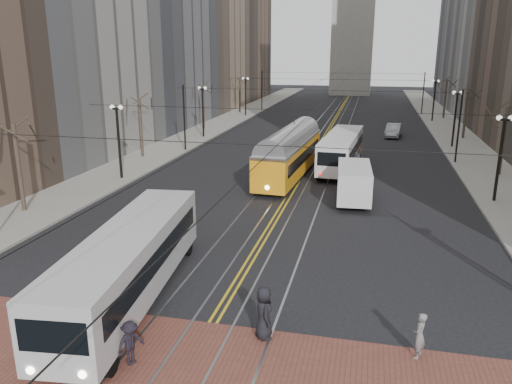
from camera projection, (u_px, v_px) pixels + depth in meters
The scene contains 18 objects.
ground at pixel (221, 310), 19.71m from camera, with size 260.00×260.00×0.00m, color black.
sidewalk_left at pixel (212, 128), 65.10m from camera, with size 5.00×140.00×0.15m, color gray.
sidewalk_right at pixel (455, 137), 58.56m from camera, with size 5.00×140.00×0.15m, color gray.
crosswalk_band at pixel (184, 371), 15.96m from camera, with size 25.00×6.00×0.01m, color brown.
streetcar_rails at pixel (327, 133), 61.85m from camera, with size 4.80×130.00×0.02m, color gray.
centre_lines at pixel (327, 133), 61.84m from camera, with size 0.42×130.00×0.01m, color gold.
lamp_posts at pixel (312, 130), 45.86m from camera, with size 27.60×57.20×5.60m.
street_trees at pixel (319, 121), 51.95m from camera, with size 31.68×53.28×5.60m.
trolley_wires at pixel (319, 112), 51.29m from camera, with size 25.96×120.00×6.60m.
transit_bus at pixel (130, 266), 20.12m from camera, with size 2.51×12.05×3.01m, color #B9B9B9.
streetcar at pixel (290, 158), 39.86m from camera, with size 2.49×13.43×3.17m, color #F89F16.
rear_bus at pixel (341, 152), 42.72m from camera, with size 2.50×11.49×3.00m, color white.
cargo_van at pixel (354, 184), 33.41m from camera, with size 2.14×5.57×2.46m, color silver.
sedan_grey at pixel (352, 164), 41.04m from camera, with size 1.95×4.84×1.65m, color #414348.
sedan_silver at pixel (393, 131), 58.57m from camera, with size 1.61×4.62×1.52m, color #95969B.
pedestrian_a at pixel (264, 313), 17.58m from camera, with size 0.95×0.62×1.95m, color black.
pedestrian_b at pixel (419, 336), 16.48m from camera, with size 0.59×0.39×1.61m, color slate.
pedestrian_d at pixel (130, 343), 16.14m from camera, with size 0.99×0.57×1.53m, color black.
Camera 1 is at (5.37, -16.88, 9.92)m, focal length 35.00 mm.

